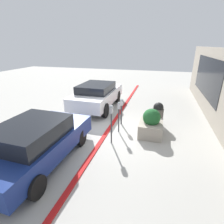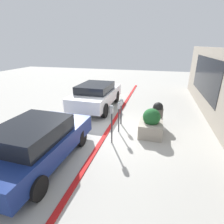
# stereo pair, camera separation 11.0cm
# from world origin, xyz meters

# --- Properties ---
(ground_plane) EXTENTS (40.00, 40.00, 0.00)m
(ground_plane) POSITION_xyz_m (0.00, 0.00, 0.00)
(ground_plane) COLOR #ADAAA3
(curb_strip) EXTENTS (19.00, 0.16, 0.04)m
(curb_strip) POSITION_xyz_m (0.00, 0.08, 0.02)
(curb_strip) COLOR red
(curb_strip) RESTS_ON ground_plane
(parking_meter_nearest) EXTENTS (0.18, 0.16, 1.54)m
(parking_meter_nearest) POSITION_xyz_m (-0.92, -0.34, 1.16)
(parking_meter_nearest) COLOR #38383D
(parking_meter_nearest) RESTS_ON ground_plane
(parking_meter_second) EXTENTS (0.15, 0.12, 1.36)m
(parking_meter_second) POSITION_xyz_m (0.05, -0.39, 0.94)
(parking_meter_second) COLOR #38383D
(parking_meter_second) RESTS_ON ground_plane
(parking_meter_middle) EXTENTS (0.19, 0.16, 1.26)m
(parking_meter_middle) POSITION_xyz_m (0.87, -0.32, 0.89)
(parking_meter_middle) COLOR #38383D
(parking_meter_middle) RESTS_ON ground_plane
(planter_box) EXTENTS (1.11, 0.94, 1.17)m
(planter_box) POSITION_xyz_m (0.11, -1.74, 0.49)
(planter_box) COLOR #A39989
(planter_box) RESTS_ON ground_plane
(parked_car_front) EXTENTS (4.17, 2.03, 1.41)m
(parked_car_front) POSITION_xyz_m (-2.68, 1.62, 0.74)
(parked_car_front) COLOR navy
(parked_car_front) RESTS_ON ground_plane
(parked_car_middle) EXTENTS (4.31, 2.00, 1.48)m
(parked_car_middle) POSITION_xyz_m (2.74, 1.57, 0.81)
(parked_car_middle) COLOR silver
(parked_car_middle) RESTS_ON ground_plane
(trash_bin) EXTENTS (0.50, 0.50, 1.13)m
(trash_bin) POSITION_xyz_m (1.17, -1.97, 0.57)
(trash_bin) COLOR #514C47
(trash_bin) RESTS_ON ground_plane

